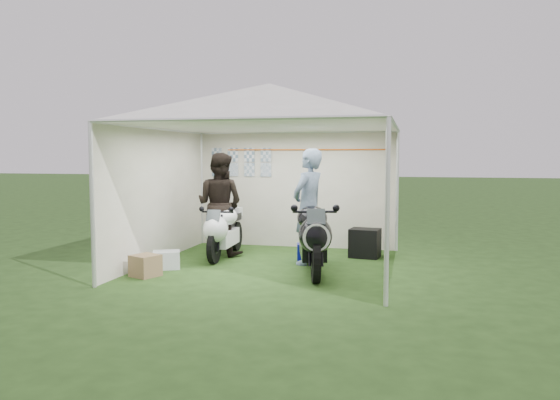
# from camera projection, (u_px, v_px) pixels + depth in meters

# --- Properties ---
(ground) EXTENTS (80.00, 80.00, 0.00)m
(ground) POSITION_uv_depth(u_px,v_px,m) (270.00, 266.00, 9.07)
(ground) COLOR #203C14
(ground) RESTS_ON ground
(canopy_tent) EXTENTS (5.66, 5.66, 3.00)m
(canopy_tent) POSITION_uv_depth(u_px,v_px,m) (270.00, 110.00, 8.89)
(canopy_tent) COLOR silver
(canopy_tent) RESTS_ON ground
(motorcycle_white) EXTENTS (0.47, 1.87, 0.92)m
(motorcycle_white) POSITION_uv_depth(u_px,v_px,m) (223.00, 229.00, 9.78)
(motorcycle_white) COLOR black
(motorcycle_white) RESTS_ON ground
(motorcycle_black) EXTENTS (0.84, 2.15, 1.08)m
(motorcycle_black) POSITION_uv_depth(u_px,v_px,m) (313.00, 235.00, 8.47)
(motorcycle_black) COLOR black
(motorcycle_black) RESTS_ON ground
(paddock_stand) EXTENTS (0.46, 0.35, 0.31)m
(paddock_stand) POSITION_uv_depth(u_px,v_px,m) (309.00, 252.00, 9.49)
(paddock_stand) COLOR #131BC3
(paddock_stand) RESTS_ON ground
(person_dark_jacket) EXTENTS (1.02, 0.85, 1.89)m
(person_dark_jacket) POSITION_uv_depth(u_px,v_px,m) (220.00, 204.00, 10.02)
(person_dark_jacket) COLOR black
(person_dark_jacket) RESTS_ON ground
(person_blue_jacket) EXTENTS (0.71, 0.84, 1.95)m
(person_blue_jacket) POSITION_uv_depth(u_px,v_px,m) (309.00, 207.00, 9.17)
(person_blue_jacket) COLOR slate
(person_blue_jacket) RESTS_ON ground
(equipment_box) EXTENTS (0.57, 0.49, 0.52)m
(equipment_box) POSITION_uv_depth(u_px,v_px,m) (365.00, 243.00, 9.83)
(equipment_box) COLOR black
(equipment_box) RESTS_ON ground
(crate_0) EXTENTS (0.53, 0.48, 0.29)m
(crate_0) POSITION_uv_depth(u_px,v_px,m) (166.00, 260.00, 8.86)
(crate_0) COLOR silver
(crate_0) RESTS_ON ground
(crate_1) EXTENTS (0.48, 0.48, 0.33)m
(crate_1) POSITION_uv_depth(u_px,v_px,m) (145.00, 266.00, 8.28)
(crate_1) COLOR olive
(crate_1) RESTS_ON ground
(crate_2) EXTENTS (0.33, 0.30, 0.20)m
(crate_2) POSITION_uv_depth(u_px,v_px,m) (144.00, 267.00, 8.47)
(crate_2) COLOR silver
(crate_2) RESTS_ON ground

